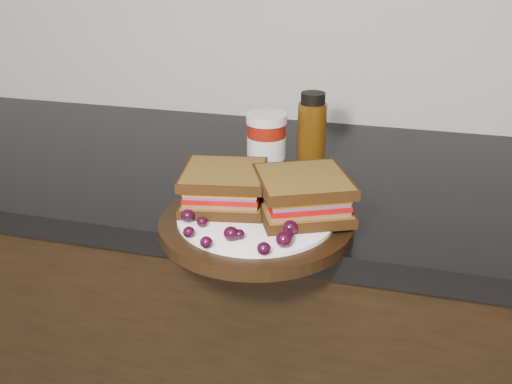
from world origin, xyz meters
TOP-DOWN VIEW (x-y plane):
  - base_cabinets at (0.00, 1.70)m, footprint 3.96×0.58m
  - countertop at (0.00, 1.70)m, footprint 3.98×0.60m
  - plate at (0.11, 1.44)m, footprint 0.28×0.28m
  - sandwich_left at (0.05, 1.47)m, footprint 0.14×0.14m
  - sandwich_right at (0.17, 1.47)m, footprint 0.17×0.17m
  - grape_0 at (0.02, 1.40)m, footprint 0.02×0.02m
  - grape_1 at (0.05, 1.39)m, footprint 0.02×0.02m
  - grape_2 at (0.04, 1.36)m, footprint 0.02×0.02m
  - grape_3 at (0.07, 1.34)m, footprint 0.02×0.02m
  - grape_4 at (0.10, 1.36)m, footprint 0.02×0.02m
  - grape_5 at (0.11, 1.37)m, footprint 0.01×0.01m
  - grape_6 at (0.15, 1.34)m, footprint 0.02×0.02m
  - grape_7 at (0.17, 1.37)m, footprint 0.02×0.02m
  - grape_8 at (0.17, 1.38)m, footprint 0.02×0.02m
  - grape_9 at (0.17, 1.40)m, footprint 0.02×0.02m
  - grape_10 at (0.20, 1.44)m, footprint 0.02×0.02m
  - grape_11 at (0.18, 1.44)m, footprint 0.02×0.02m
  - grape_12 at (0.19, 1.47)m, footprint 0.02×0.02m
  - grape_13 at (0.16, 1.50)m, footprint 0.02×0.02m
  - grape_14 at (0.06, 1.49)m, footprint 0.02×0.02m
  - grape_15 at (0.05, 1.47)m, footprint 0.02×0.02m
  - grape_16 at (0.02, 1.45)m, footprint 0.02×0.02m
  - grape_17 at (0.04, 1.44)m, footprint 0.02×0.02m
  - grape_18 at (0.05, 1.50)m, footprint 0.02×0.02m
  - grape_19 at (0.04, 1.48)m, footprint 0.02×0.02m
  - grape_20 at (0.06, 1.44)m, footprint 0.02×0.02m
  - condiment_jar at (0.07, 1.67)m, footprint 0.09×0.09m
  - oil_bottle at (0.14, 1.70)m, footprint 0.06×0.06m

SIDE VIEW (x-z plane):
  - base_cabinets at x=0.00m, z-range 0.00..0.86m
  - countertop at x=0.00m, z-range 0.86..0.90m
  - plate at x=0.11m, z-range 0.90..0.92m
  - grape_5 at x=0.11m, z-range 0.92..0.94m
  - grape_1 at x=0.05m, z-range 0.92..0.94m
  - grape_8 at x=0.17m, z-range 0.92..0.94m
  - grape_2 at x=0.04m, z-range 0.92..0.94m
  - grape_13 at x=0.16m, z-range 0.92..0.94m
  - grape_3 at x=0.07m, z-range 0.92..0.94m
  - grape_11 at x=0.18m, z-range 0.92..0.94m
  - grape_16 at x=0.02m, z-range 0.92..0.94m
  - grape_14 at x=0.06m, z-range 0.92..0.94m
  - grape_19 at x=0.04m, z-range 0.92..0.94m
  - grape_12 at x=0.19m, z-range 0.92..0.94m
  - grape_6 at x=0.15m, z-range 0.92..0.94m
  - grape_18 at x=0.05m, z-range 0.92..0.94m
  - grape_20 at x=0.06m, z-range 0.92..0.94m
  - grape_17 at x=0.04m, z-range 0.92..0.94m
  - grape_0 at x=0.02m, z-range 0.92..0.94m
  - grape_15 at x=0.05m, z-range 0.92..0.94m
  - grape_4 at x=0.10m, z-range 0.92..0.94m
  - grape_10 at x=0.20m, z-range 0.92..0.94m
  - grape_9 at x=0.17m, z-range 0.92..0.94m
  - grape_7 at x=0.17m, z-range 0.92..0.94m
  - sandwich_left at x=0.05m, z-range 0.92..0.98m
  - sandwich_right at x=0.17m, z-range 0.92..0.98m
  - condiment_jar at x=0.07m, z-range 0.90..1.01m
  - oil_bottle at x=0.14m, z-range 0.90..1.04m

